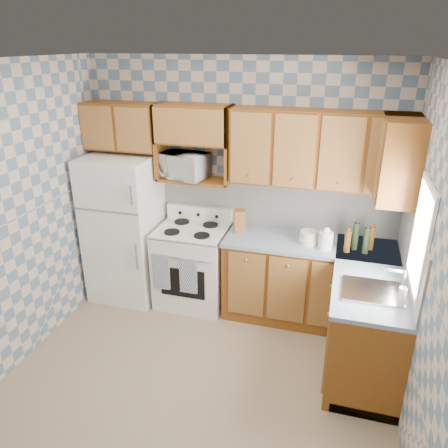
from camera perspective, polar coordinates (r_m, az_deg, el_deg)
The scene contains 30 objects.
floor at distance 4.15m, azimuth -3.72°, elevation -20.10°, with size 3.40×3.40×0.00m, color #8B765B.
back_wall at distance 4.81m, azimuth 2.20°, elevation 4.95°, with size 3.40×0.02×2.70m, color slate.
right_wall at distance 3.27m, azimuth 25.20°, elevation -6.38°, with size 0.02×3.20×2.70m, color slate.
backsplash_back at distance 4.77m, azimuth 6.82°, elevation 2.77°, with size 2.60×0.01×0.56m, color silver.
backsplash_right at distance 4.04m, azimuth 23.23°, elevation -2.86°, with size 0.01×1.60×0.56m, color silver.
refrigerator at distance 5.12m, azimuth -12.84°, elevation -0.56°, with size 0.75×0.70×1.68m, color white.
stove_body at distance 5.00m, azimuth -4.11°, elevation -5.58°, with size 0.76×0.65×0.90m, color white.
cooktop at distance 4.80m, azimuth -4.26°, elevation -0.79°, with size 0.76×0.65×0.03m, color silver.
backguard at distance 5.00m, azimuth -3.23°, elevation 1.42°, with size 0.76×0.08×0.17m, color white.
dish_towel_left at distance 4.76m, azimuth -8.22°, elevation -6.24°, with size 0.19×0.03×0.40m, color navy.
dish_towel_right at distance 4.66m, azimuth -4.70°, elevation -6.79°, with size 0.19×0.03×0.40m, color navy.
base_cabinets_back at distance 4.79m, azimuth 10.87°, elevation -7.48°, with size 1.75×0.60×0.88m, color #60370D.
base_cabinets_right at distance 4.37m, azimuth 17.85°, elevation -11.50°, with size 0.60×1.60×0.88m, color #60370D.
countertop_back at distance 4.57m, azimuth 11.29°, elevation -2.52°, with size 1.77×0.63×0.04m, color slate.
countertop_right at distance 4.14m, azimuth 18.54°, elevation -6.20°, with size 0.63×1.60×0.04m, color slate.
upper_cabinets_back at distance 4.40m, azimuth 12.42°, elevation 9.51°, with size 1.75×0.33×0.74m, color #60370D.
upper_cabinets_fridge at distance 4.96m, azimuth -13.14°, elevation 12.35°, with size 0.82×0.33×0.50m, color #60370D.
upper_cabinets_right at distance 4.24m, azimuth 21.90°, elevation 7.90°, with size 0.33×0.70×0.74m, color #60370D.
microwave_shelf at distance 4.76m, azimuth -3.79°, elevation 5.81°, with size 0.80×0.33×0.03m, color #60370D.
microwave at distance 4.75m, azimuth -5.21°, elevation 7.62°, with size 0.49×0.33×0.27m, color white.
sink at distance 3.82m, azimuth 18.79°, elevation -8.35°, with size 0.48×0.40×0.03m, color #B7B7BC.
window at distance 3.62m, azimuth 24.30°, elevation -1.60°, with size 0.02×0.66×0.86m, color white.
bottle_0 at distance 4.46m, azimuth 16.79°, elevation -1.52°, with size 0.06×0.06×0.28m, color black.
bottle_1 at distance 4.41m, azimuth 18.06°, elevation -2.08°, with size 0.06×0.06×0.26m, color black.
bottle_2 at distance 4.51m, azimuth 18.66°, elevation -1.73°, with size 0.06×0.06×0.24m, color #593212.
bottle_3 at distance 4.39m, azimuth 15.83°, elevation -2.17°, with size 0.06×0.06×0.22m, color #593212.
knife_block at distance 4.67m, azimuth 2.01°, elevation 0.41°, with size 0.11×0.11×0.24m, color brown.
electric_kettle at distance 4.41m, azimuth 13.15°, elevation -2.13°, with size 0.14×0.14×0.18m, color white.
food_containers at distance 4.50m, azimuth 11.01°, elevation -1.71°, with size 0.20×0.20×0.13m, color beige, non-canonical shape.
soap_bottle at distance 3.66m, azimuth 22.21°, elevation -8.86°, with size 0.06×0.06×0.17m, color beige.
Camera 1 is at (1.07, -2.85, 2.83)m, focal length 35.00 mm.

